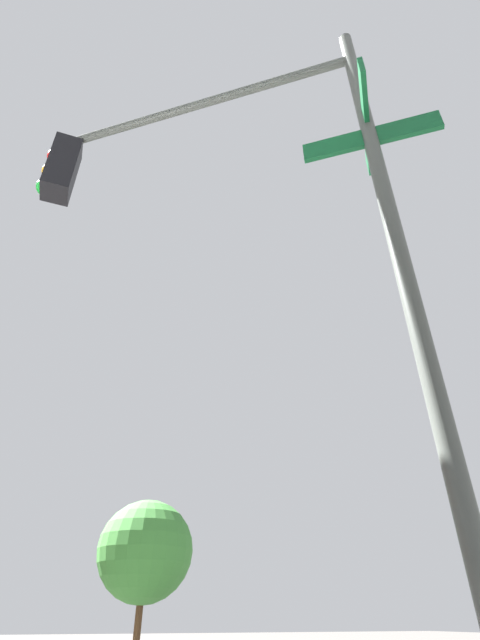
% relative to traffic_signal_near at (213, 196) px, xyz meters
% --- Properties ---
extents(traffic_signal_near, '(2.47, 3.17, 6.44)m').
position_rel_traffic_signal_near_xyz_m(traffic_signal_near, '(0.00, 0.00, 0.00)').
color(traffic_signal_near, '#474C47').
rests_on(traffic_signal_near, ground_plane).
extents(street_tree, '(3.41, 3.41, 5.29)m').
position_rel_traffic_signal_near_xyz_m(street_tree, '(15.78, -2.29, -0.99)').
color(street_tree, '#4C331E').
rests_on(street_tree, ground_plane).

